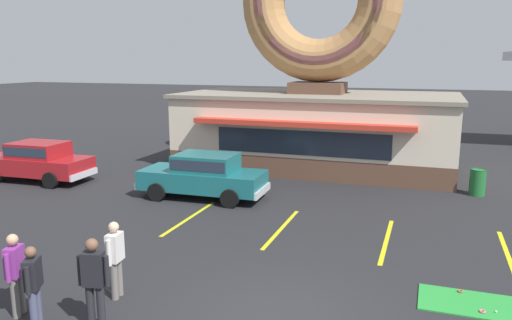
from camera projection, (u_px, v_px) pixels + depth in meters
ground_plane at (276, 318)px, 9.57m from camera, size 160.00×160.00×0.00m
donut_shop_building at (318, 85)px, 22.49m from camera, size 12.30×6.75×10.96m
mini_donut_near_left at (461, 291)px, 10.57m from camera, size 0.13×0.13×0.04m
mini_donut_mid_centre at (482, 311)px, 9.73m from camera, size 0.13×0.13×0.04m
golf_ball at (496, 312)px, 9.71m from camera, size 0.04×0.04×0.04m
car_teal at (204, 174)px, 17.72m from camera, size 4.61×2.08×1.60m
car_red at (37, 160)px, 20.21m from camera, size 4.62×2.10×1.60m
pedestrian_blue_sweater_man at (115, 256)px, 10.24m from camera, size 0.28×0.59×1.64m
pedestrian_hooded_kid at (33, 283)px, 9.11m from camera, size 0.37×0.55×1.56m
pedestrian_leather_jacket_man at (15, 271)px, 9.51m from camera, size 0.34×0.58×1.65m
pedestrian_clipboard_woman at (94, 279)px, 9.00m from camera, size 0.58×0.32×1.75m
trash_bin at (477, 182)px, 18.12m from camera, size 0.57×0.57×0.97m
parking_stripe_far_left at (190, 218)px, 15.61m from camera, size 0.12×3.60×0.01m
parking_stripe_left at (281, 228)px, 14.64m from camera, size 0.12×3.60×0.01m
parking_stripe_mid_left at (386, 240)px, 13.66m from camera, size 0.12×3.60×0.01m
parking_stripe_centre at (507, 254)px, 12.69m from camera, size 0.12×3.60×0.01m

